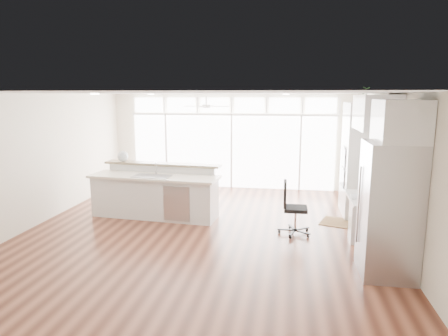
# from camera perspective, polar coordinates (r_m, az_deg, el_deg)

# --- Properties ---
(floor) EXTENTS (7.00, 8.00, 0.02)m
(floor) POSITION_cam_1_polar(r_m,az_deg,el_deg) (7.98, -3.02, -9.21)
(floor) COLOR #441F15
(floor) RESTS_ON ground
(ceiling) EXTENTS (7.00, 8.00, 0.02)m
(ceiling) POSITION_cam_1_polar(r_m,az_deg,el_deg) (7.51, -3.22, 10.65)
(ceiling) COLOR white
(ceiling) RESTS_ON wall_back
(wall_back) EXTENTS (7.00, 0.04, 2.70)m
(wall_back) POSITION_cam_1_polar(r_m,az_deg,el_deg) (11.53, 1.15, 3.84)
(wall_back) COLOR silver
(wall_back) RESTS_ON floor
(wall_front) EXTENTS (7.00, 0.04, 2.70)m
(wall_front) POSITION_cam_1_polar(r_m,az_deg,el_deg) (3.94, -15.87, -9.51)
(wall_front) COLOR silver
(wall_front) RESTS_ON floor
(wall_left) EXTENTS (0.04, 8.00, 2.70)m
(wall_left) POSITION_cam_1_polar(r_m,az_deg,el_deg) (9.04, -25.33, 1.03)
(wall_left) COLOR silver
(wall_left) RESTS_ON floor
(wall_right) EXTENTS (0.04, 8.00, 2.70)m
(wall_right) POSITION_cam_1_polar(r_m,az_deg,el_deg) (7.69, 23.29, -0.30)
(wall_right) COLOR silver
(wall_right) RESTS_ON floor
(glass_wall) EXTENTS (5.80, 0.06, 2.08)m
(glass_wall) POSITION_cam_1_polar(r_m,az_deg,el_deg) (11.51, 1.10, 2.32)
(glass_wall) COLOR white
(glass_wall) RESTS_ON wall_back
(transom_row) EXTENTS (5.90, 0.06, 0.40)m
(transom_row) POSITION_cam_1_polar(r_m,az_deg,el_deg) (11.40, 1.13, 8.96)
(transom_row) COLOR white
(transom_row) RESTS_ON wall_back
(desk_window) EXTENTS (0.04, 0.85, 0.85)m
(desk_window) POSITION_cam_1_polar(r_m,az_deg,el_deg) (7.93, 22.60, 1.52)
(desk_window) COLOR white
(desk_window) RESTS_ON wall_right
(ceiling_fan) EXTENTS (1.16, 1.16, 0.32)m
(ceiling_fan) POSITION_cam_1_polar(r_m,az_deg,el_deg) (10.36, -2.56, 9.36)
(ceiling_fan) COLOR silver
(ceiling_fan) RESTS_ON ceiling
(recessed_lights) EXTENTS (3.40, 3.00, 0.02)m
(recessed_lights) POSITION_cam_1_polar(r_m,az_deg,el_deg) (7.71, -2.90, 10.50)
(recessed_lights) COLOR white
(recessed_lights) RESTS_ON ceiling
(oven_cabinet) EXTENTS (0.64, 1.20, 2.50)m
(oven_cabinet) POSITION_cam_1_polar(r_m,az_deg,el_deg) (9.37, 18.69, 1.16)
(oven_cabinet) COLOR silver
(oven_cabinet) RESTS_ON floor
(desk_nook) EXTENTS (0.72, 1.30, 0.76)m
(desk_nook) POSITION_cam_1_polar(r_m,az_deg,el_deg) (8.11, 19.74, -6.59)
(desk_nook) COLOR silver
(desk_nook) RESTS_ON floor
(upper_cabinets) EXTENTS (0.64, 1.30, 0.64)m
(upper_cabinets) POSITION_cam_1_polar(r_m,az_deg,el_deg) (7.80, 20.92, 7.41)
(upper_cabinets) COLOR silver
(upper_cabinets) RESTS_ON wall_right
(refrigerator) EXTENTS (0.76, 0.90, 2.00)m
(refrigerator) POSITION_cam_1_polar(r_m,az_deg,el_deg) (6.39, 22.52, -5.51)
(refrigerator) COLOR #A3A2A7
(refrigerator) RESTS_ON floor
(fridge_cabinet) EXTENTS (0.64, 0.90, 0.60)m
(fridge_cabinet) POSITION_cam_1_polar(r_m,az_deg,el_deg) (6.20, 23.90, 6.14)
(fridge_cabinet) COLOR silver
(fridge_cabinet) RESTS_ON wall_right
(framed_photos) EXTENTS (0.06, 0.22, 0.80)m
(framed_photos) POSITION_cam_1_polar(r_m,az_deg,el_deg) (8.55, 21.60, 1.16)
(framed_photos) COLOR black
(framed_photos) RESTS_ON wall_right
(kitchen_island) EXTENTS (2.94, 1.31, 1.14)m
(kitchen_island) POSITION_cam_1_polar(r_m,az_deg,el_deg) (8.92, -9.88, -3.35)
(kitchen_island) COLOR silver
(kitchen_island) RESTS_ON floor
(rug) EXTENTS (1.12, 0.94, 0.01)m
(rug) POSITION_cam_1_polar(r_m,az_deg,el_deg) (8.85, 16.88, -7.55)
(rug) COLOR #3E2713
(rug) RESTS_ON floor
(office_chair) EXTENTS (0.55, 0.50, 1.03)m
(office_chair) POSITION_cam_1_polar(r_m,az_deg,el_deg) (7.84, 10.20, -5.68)
(office_chair) COLOR black
(office_chair) RESTS_ON floor
(fishbowl) EXTENTS (0.27, 0.27, 0.25)m
(fishbowl) POSITION_cam_1_polar(r_m,az_deg,el_deg) (9.56, -14.25, 1.62)
(fishbowl) COLOR silver
(fishbowl) RESTS_ON kitchen_island
(monitor) EXTENTS (0.15, 0.46, 0.38)m
(monitor) POSITION_cam_1_polar(r_m,az_deg,el_deg) (7.96, 19.42, -2.66)
(monitor) COLOR black
(monitor) RESTS_ON desk_nook
(keyboard) EXTENTS (0.15, 0.35, 0.02)m
(keyboard) POSITION_cam_1_polar(r_m,az_deg,el_deg) (7.97, 18.14, -3.90)
(keyboard) COLOR silver
(keyboard) RESTS_ON desk_nook
(potted_plant) EXTENTS (0.32, 0.35, 0.26)m
(potted_plant) POSITION_cam_1_polar(r_m,az_deg,el_deg) (9.27, 19.19, 9.61)
(potted_plant) COLOR #2C5926
(potted_plant) RESTS_ON oven_cabinet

